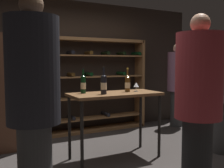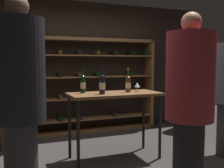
% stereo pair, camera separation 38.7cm
% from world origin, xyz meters
% --- Properties ---
extents(ground_plane, '(9.98, 9.98, 0.00)m').
position_xyz_m(ground_plane, '(0.00, 0.00, 0.00)').
color(ground_plane, '#383330').
extents(back_wall, '(5.68, 0.10, 2.64)m').
position_xyz_m(back_wall, '(0.00, 1.99, 1.32)').
color(back_wall, black).
rests_on(back_wall, ground).
extents(wine_rack, '(2.51, 0.32, 1.89)m').
position_xyz_m(wine_rack, '(0.26, 1.78, 0.95)').
color(wine_rack, brown).
rests_on(wine_rack, ground).
extents(tasting_table, '(1.33, 0.60, 0.97)m').
position_xyz_m(tasting_table, '(0.04, 0.20, 0.86)').
color(tasting_table, brown).
rests_on(tasting_table, ground).
extents(person_guest_khaki, '(0.42, 0.42, 1.81)m').
position_xyz_m(person_guest_khaki, '(2.18, 1.33, 1.00)').
color(person_guest_khaki, '#2F2F2F').
rests_on(person_guest_khaki, ground).
extents(person_guest_blue_shirt, '(0.50, 0.50, 1.87)m').
position_xyz_m(person_guest_blue_shirt, '(1.65, -0.34, 1.03)').
color(person_guest_blue_shirt, '#2C2C2C').
rests_on(person_guest_blue_shirt, ground).
extents(person_bystander_dark_jacket, '(0.47, 0.47, 2.01)m').
position_xyz_m(person_bystander_dark_jacket, '(-1.31, -0.79, 1.11)').
color(person_bystander_dark_jacket, '#323232').
rests_on(person_bystander_dark_jacket, ground).
extents(person_bystander_red_print, '(0.49, 0.49, 1.91)m').
position_xyz_m(person_bystander_red_print, '(0.31, -1.15, 1.05)').
color(person_bystander_red_print, black).
rests_on(person_bystander_red_print, ground).
extents(display_cabinet, '(0.44, 0.36, 1.86)m').
position_xyz_m(display_cabinet, '(-1.31, 1.31, 0.93)').
color(display_cabinet, '#4C2D1E').
rests_on(display_cabinet, ground).
extents(wine_bottle_red_label, '(0.08, 0.08, 0.36)m').
position_xyz_m(wine_bottle_red_label, '(0.26, 0.23, 1.10)').
color(wine_bottle_red_label, '#4C3314').
rests_on(wine_bottle_red_label, tasting_table).
extents(wine_bottle_amber_reserve, '(0.07, 0.07, 0.36)m').
position_xyz_m(wine_bottle_amber_reserve, '(-0.40, 0.35, 1.10)').
color(wine_bottle_amber_reserve, black).
rests_on(wine_bottle_amber_reserve, tasting_table).
extents(wine_bottle_gold_foil, '(0.08, 0.08, 0.38)m').
position_xyz_m(wine_bottle_gold_foil, '(-0.18, 0.12, 1.11)').
color(wine_bottle_gold_foil, black).
rests_on(wine_bottle_gold_foil, tasting_table).
extents(wine_glass_stemmed_center, '(0.08, 0.08, 0.14)m').
position_xyz_m(wine_glass_stemmed_center, '(0.41, 0.21, 1.07)').
color(wine_glass_stemmed_center, silver).
rests_on(wine_glass_stemmed_center, tasting_table).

